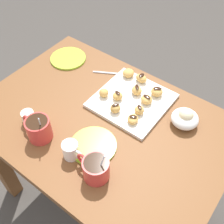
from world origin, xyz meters
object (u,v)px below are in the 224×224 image
at_px(saucer_lime_right, 93,146).
at_px(beignet_7, 147,100).
at_px(beignet_0, 128,73).
at_px(ice_cream_bowl, 185,118).
at_px(beignet_4, 115,108).
at_px(beignet_2, 133,119).
at_px(beignet_8, 104,93).
at_px(dining_table, 103,140).
at_px(coffee_mug_red_left, 96,168).
at_px(beignet_1, 118,96).
at_px(pastry_plate_square, 132,101).
at_px(beignet_9, 139,110).
at_px(beignet_5, 141,78).
at_px(beignet_6, 157,92).
at_px(chocolate_sauce_pitcher, 28,117).
at_px(coffee_mug_red_right, 38,128).
at_px(saucer_lime_left, 68,58).
at_px(beignet_3, 137,90).
at_px(cream_pitcher_white, 71,150).

xyz_separation_m(saucer_lime_right, beignet_7, (-0.04, -0.30, 0.03)).
bearing_deg(beignet_0, ice_cream_bowl, 165.60).
relative_size(beignet_4, beignet_7, 0.86).
bearing_deg(beignet_2, beignet_8, -13.25).
distance_m(dining_table, coffee_mug_red_left, 0.31).
height_order(beignet_1, beignet_7, same).
height_order(saucer_lime_right, beignet_7, beignet_7).
bearing_deg(beignet_1, pastry_plate_square, -146.03).
xyz_separation_m(coffee_mug_red_left, beignet_9, (0.03, -0.32, -0.01)).
xyz_separation_m(pastry_plate_square, beignet_5, (0.03, -0.12, 0.03)).
bearing_deg(pastry_plate_square, beignet_7, -159.56).
bearing_deg(beignet_4, beignet_0, -68.70).
height_order(saucer_lime_right, beignet_6, beignet_6).
bearing_deg(chocolate_sauce_pitcher, coffee_mug_red_right, 164.68).
distance_m(pastry_plate_square, saucer_lime_right, 0.28).
height_order(saucer_lime_left, beignet_3, beignet_3).
distance_m(beignet_4, beignet_9, 0.10).
relative_size(beignet_1, beignet_5, 0.79).
distance_m(coffee_mug_red_left, beignet_6, 0.46).
relative_size(coffee_mug_red_right, beignet_4, 3.30).
relative_size(coffee_mug_red_right, beignet_2, 2.79).
bearing_deg(coffee_mug_red_left, cream_pitcher_white, -3.31).
distance_m(coffee_mug_red_right, beignet_2, 0.37).
bearing_deg(chocolate_sauce_pitcher, coffee_mug_red_left, 176.20).
distance_m(coffee_mug_red_left, coffee_mug_red_right, 0.28).
distance_m(saucer_lime_right, beignet_0, 0.41).
bearing_deg(saucer_lime_left, beignet_2, 163.15).
bearing_deg(dining_table, ice_cream_bowl, -145.56).
xyz_separation_m(beignet_2, beignet_7, (0.01, -0.12, 0.00)).
bearing_deg(chocolate_sauce_pitcher, beignet_3, -124.65).
distance_m(beignet_1, beignet_7, 0.13).
distance_m(cream_pitcher_white, beignet_5, 0.48).
bearing_deg(beignet_5, beignet_1, 82.51).
relative_size(beignet_5, beignet_7, 1.09).
xyz_separation_m(coffee_mug_red_left, saucer_lime_right, (0.09, -0.09, -0.04)).
relative_size(saucer_lime_left, saucer_lime_right, 1.00).
bearing_deg(beignet_2, beignet_6, -89.22).
bearing_deg(chocolate_sauce_pitcher, pastry_plate_square, -128.22).
height_order(beignet_1, beignet_3, beignet_3).
distance_m(coffee_mug_red_left, beignet_3, 0.43).
relative_size(beignet_6, beignet_7, 1.04).
bearing_deg(beignet_1, coffee_mug_red_left, 114.44).
height_order(chocolate_sauce_pitcher, beignet_7, chocolate_sauce_pitcher).
relative_size(coffee_mug_red_right, chocolate_sauce_pitcher, 1.57).
distance_m(saucer_lime_left, beignet_9, 0.51).
bearing_deg(beignet_6, saucer_lime_right, 81.53).
height_order(pastry_plate_square, coffee_mug_red_right, coffee_mug_red_right).
xyz_separation_m(dining_table, beignet_0, (0.06, -0.28, 0.17)).
height_order(pastry_plate_square, saucer_lime_right, pastry_plate_square).
height_order(dining_table, saucer_lime_left, saucer_lime_left).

